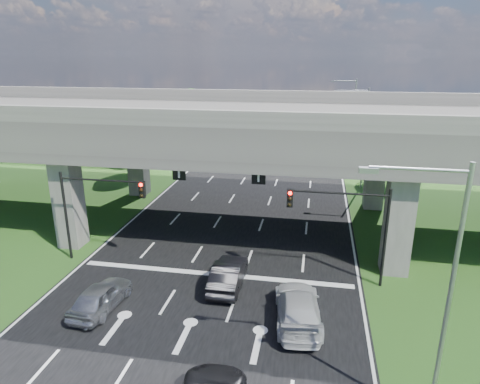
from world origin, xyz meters
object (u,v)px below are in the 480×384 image
(signal_right, at_px, (348,218))
(streetlight_beyond, at_px, (351,111))
(car_white, at_px, (298,307))
(streetlight_far, at_px, (361,131))
(car_dark, at_px, (228,274))
(car_silver, at_px, (101,297))
(streetlight_near, at_px, (439,283))
(signal_left, at_px, (95,201))

(signal_right, xyz_separation_m, streetlight_beyond, (2.27, 36.06, 1.66))
(signal_right, bearing_deg, car_white, -119.00)
(streetlight_far, distance_m, car_dark, 24.02)
(car_silver, relative_size, car_white, 0.80)
(signal_right, height_order, streetlight_near, streetlight_near)
(signal_left, xyz_separation_m, car_white, (13.19, -4.44, -3.36))
(car_dark, bearing_deg, streetlight_far, -112.88)
(signal_right, distance_m, streetlight_far, 20.25)
(signal_right, bearing_deg, streetlight_far, 83.53)
(signal_right, relative_size, car_silver, 1.37)
(signal_right, xyz_separation_m, car_silver, (-12.86, -5.23, -3.41))
(car_silver, height_order, car_white, car_white)
(signal_right, bearing_deg, car_dark, -165.96)
(signal_right, xyz_separation_m, car_dark, (-6.66, -1.66, -3.38))
(signal_right, relative_size, signal_left, 1.00)
(car_silver, distance_m, car_white, 10.43)
(car_white, bearing_deg, streetlight_far, -107.63)
(signal_left, bearing_deg, car_dark, -10.49)
(signal_left, relative_size, car_dark, 1.27)
(car_white, bearing_deg, streetlight_near, 124.01)
(streetlight_near, height_order, streetlight_far, same)
(streetlight_far, bearing_deg, car_white, -100.94)
(signal_left, height_order, streetlight_far, streetlight_far)
(streetlight_far, height_order, car_silver, streetlight_far)
(streetlight_far, distance_m, car_silver, 29.90)
(streetlight_near, bearing_deg, car_white, 130.70)
(streetlight_beyond, relative_size, car_dark, 2.12)
(streetlight_beyond, bearing_deg, signal_left, -116.43)
(signal_left, xyz_separation_m, streetlight_far, (17.92, 20.06, 1.66))
(car_dark, relative_size, car_white, 0.86)
(streetlight_far, relative_size, car_dark, 2.12)
(signal_right, xyz_separation_m, car_white, (-2.46, -4.44, -3.36))
(streetlight_beyond, bearing_deg, car_white, -96.67)
(signal_left, distance_m, car_dark, 9.75)
(car_dark, distance_m, car_white, 5.03)
(car_silver, relative_size, car_dark, 0.93)
(car_silver, bearing_deg, signal_left, -57.52)
(signal_left, relative_size, car_silver, 1.37)
(streetlight_beyond, relative_size, car_white, 1.82)
(streetlight_beyond, distance_m, car_silver, 44.26)
(streetlight_far, distance_m, car_white, 25.45)
(streetlight_far, xyz_separation_m, streetlight_beyond, (0.00, 16.00, 0.00))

